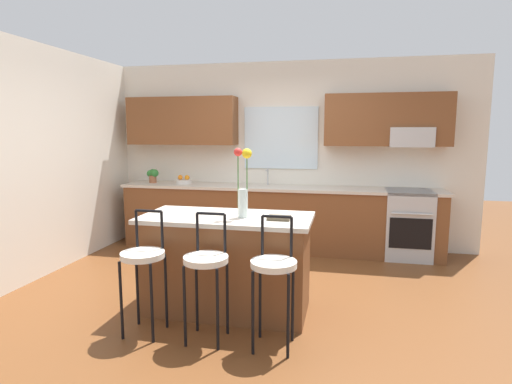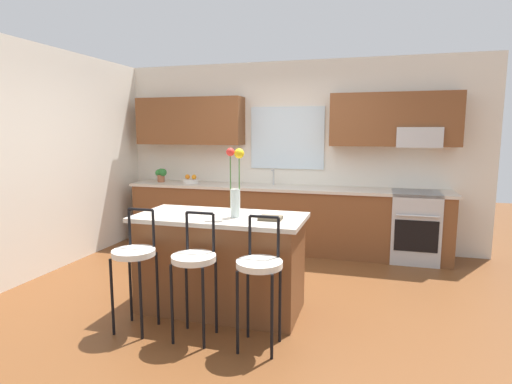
{
  "view_description": "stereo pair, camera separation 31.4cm",
  "coord_description": "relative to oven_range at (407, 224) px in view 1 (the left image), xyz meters",
  "views": [
    {
      "loc": [
        0.95,
        -4.1,
        1.7
      ],
      "look_at": [
        -0.06,
        0.55,
        1.0
      ],
      "focal_mm": 29.12,
      "sensor_mm": 36.0,
      "label": 1
    },
    {
      "loc": [
        1.25,
        -4.02,
        1.7
      ],
      "look_at": [
        -0.06,
        0.55,
        1.0
      ],
      "focal_mm": 29.12,
      "sensor_mm": 36.0,
      "label": 2
    }
  ],
  "objects": [
    {
      "name": "bar_stool_near",
      "position": [
        -2.46,
        -2.73,
        0.18
      ],
      "size": [
        0.36,
        0.36,
        1.04
      ],
      "color": "black",
      "rests_on": "ground"
    },
    {
      "name": "counter_run",
      "position": [
        -1.79,
        0.02,
        0.01
      ],
      "size": [
        4.56,
        0.64,
        0.92
      ],
      "color": "brown",
      "rests_on": "ground"
    },
    {
      "name": "back_wall_assembly",
      "position": [
        -1.75,
        0.31,
        1.05
      ],
      "size": [
        5.6,
        0.5,
        2.7
      ],
      "color": "silver",
      "rests_on": "ground"
    },
    {
      "name": "bar_stool_far",
      "position": [
        -1.36,
        -2.73,
        0.18
      ],
      "size": [
        0.36,
        0.36,
        1.04
      ],
      "color": "black",
      "rests_on": "ground"
    },
    {
      "name": "potted_plant_small",
      "position": [
        -3.7,
        0.02,
        0.58
      ],
      "size": [
        0.19,
        0.13,
        0.21
      ],
      "color": "#9E5B3D",
      "rests_on": "counter_run"
    },
    {
      "name": "sink_faucet",
      "position": [
        -1.95,
        0.17,
        0.6
      ],
      "size": [
        0.02,
        0.13,
        0.23
      ],
      "color": "#B7BABC",
      "rests_on": "counter_run"
    },
    {
      "name": "flower_vase",
      "position": [
        -1.74,
        -2.18,
        0.75
      ],
      "size": [
        0.16,
        0.1,
        0.63
      ],
      "color": "silver",
      "rests_on": "kitchen_island"
    },
    {
      "name": "bar_stool_middle",
      "position": [
        -1.91,
        -2.73,
        0.18
      ],
      "size": [
        0.36,
        0.36,
        1.04
      ],
      "color": "black",
      "rests_on": "ground"
    },
    {
      "name": "oven_range",
      "position": [
        0.0,
        0.0,
        0.0
      ],
      "size": [
        0.6,
        0.64,
        0.92
      ],
      "color": "#B7BABC",
      "rests_on": "ground"
    },
    {
      "name": "ground_plane",
      "position": [
        -1.79,
        -1.68,
        -0.46
      ],
      "size": [
        14.0,
        14.0,
        0.0
      ],
      "primitive_type": "plane",
      "color": "brown"
    },
    {
      "name": "kitchen_island",
      "position": [
        -1.91,
        -2.14,
        0.0
      ],
      "size": [
        1.58,
        0.76,
        0.92
      ],
      "color": "brown",
      "rests_on": "ground"
    },
    {
      "name": "wall_left",
      "position": [
        -4.35,
        -1.38,
        0.89
      ],
      "size": [
        0.12,
        4.6,
        2.7
      ],
      "primitive_type": "cube",
      "color": "silver",
      "rests_on": "ground"
    },
    {
      "name": "fruit_bowl_oranges",
      "position": [
        -3.2,
        0.02,
        0.5
      ],
      "size": [
        0.24,
        0.24,
        0.13
      ],
      "color": "silver",
      "rests_on": "counter_run"
    },
    {
      "name": "cookbook",
      "position": [
        -1.4,
        -2.2,
        0.48
      ],
      "size": [
        0.2,
        0.15,
        0.03
      ],
      "primitive_type": "cube",
      "color": "brown",
      "rests_on": "kitchen_island"
    }
  ]
}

